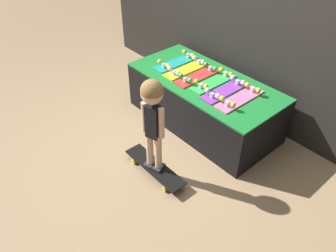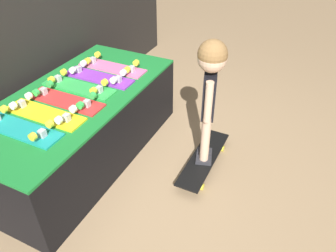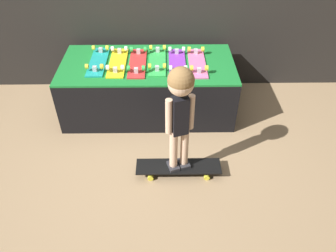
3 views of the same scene
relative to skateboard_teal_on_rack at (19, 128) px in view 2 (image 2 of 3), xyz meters
name	(u,v)px [view 2 (image 2 of 3)]	position (x,y,z in m)	size (l,w,h in m)	color
ground_plane	(142,173)	(0.52, -0.60, -0.61)	(16.00, 16.00, 0.00)	#9E7F5B
display_rack	(79,126)	(0.52, -0.02, -0.31)	(1.82, 0.87, 0.59)	black
skateboard_teal_on_rack	(19,128)	(0.00, 0.00, 0.00)	(0.18, 0.62, 0.09)	teal
skateboard_yellow_on_rack	(44,113)	(0.21, -0.02, 0.00)	(0.18, 0.62, 0.09)	yellow
skateboard_red_on_rack	(65,99)	(0.41, -0.04, 0.00)	(0.18, 0.62, 0.09)	red
skateboard_green_on_rack	(79,86)	(0.62, 0.00, 0.00)	(0.18, 0.62, 0.09)	green
skateboard_purple_on_rack	(98,76)	(0.83, -0.04, 0.00)	(0.18, 0.62, 0.09)	purple
skateboard_pink_on_rack	(112,66)	(1.04, -0.04, 0.00)	(0.18, 0.62, 0.09)	pink
skateboard_on_floor	(204,159)	(0.81, -1.02, -0.54)	(0.77, 0.19, 0.09)	black
child	(210,81)	(0.81, -1.02, 0.19)	(0.23, 0.20, 1.01)	#2D2D33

